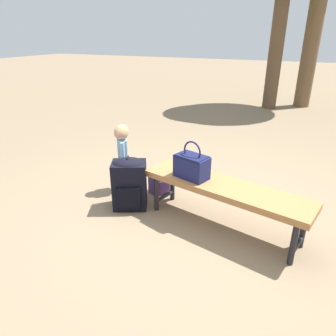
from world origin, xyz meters
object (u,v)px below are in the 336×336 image
Objects in this scene: backpack_small at (159,179)px; park_bench at (224,190)px; child_standing at (122,148)px; handbag at (192,165)px; backpack_large at (129,182)px.

park_bench is at bearing 156.28° from backpack_small.
child_standing is (1.27, -0.27, 0.14)m from park_bench.
park_bench is at bearing 176.24° from handbag.
handbag is (0.34, -0.02, 0.18)m from park_bench.
child_standing is at bearing -11.97° from park_bench.
park_bench is 0.97m from backpack_small.
child_standing is 2.29× the size of backpack_small.
handbag reaches higher than child_standing.
park_bench is 1.31m from child_standing.
park_bench is 1.01m from backpack_large.
park_bench is 2.06× the size of child_standing.
park_bench is 4.48× the size of handbag.
backpack_large is (1.00, 0.04, -0.10)m from park_bench.
backpack_large reaches higher than park_bench.
backpack_large is at bearing 130.93° from child_standing.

